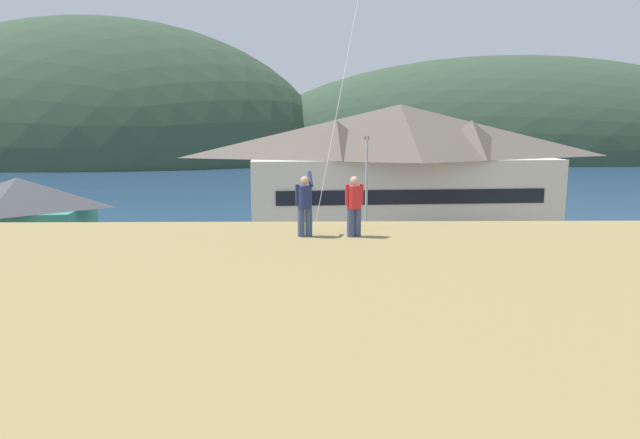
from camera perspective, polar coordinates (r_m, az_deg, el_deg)
The scene contains 24 objects.
ground_plane at distance 25.50m, azimuth -3.31°, elevation -10.41°, with size 600.00×600.00×0.00m, color #66604C.
parking_lot_pad at distance 30.22m, azimuth -2.92°, elevation -7.02°, with size 40.00×20.00×0.10m, color gray.
bay_water at distance 84.36m, azimuth -1.64°, elevation 3.95°, with size 360.00×84.00×0.03m, color navy.
far_hill_west_ridge at distance 142.25m, azimuth -21.60°, elevation 5.71°, with size 107.62×67.56×64.68m, color #334733.
far_hill_east_peak at distance 144.23m, azimuth 19.06°, elevation 5.91°, with size 132.51×51.96×48.71m, color #334733.
harbor_lodge at distance 46.60m, azimuth 8.14°, elevation 5.69°, with size 26.20×12.12×10.29m.
storage_shed_near_lot at distance 37.05m, azimuth -28.29°, elevation -0.42°, with size 8.13×6.18×5.70m.
storage_shed_waterside at distance 47.37m, azimuth -3.29°, elevation 2.13°, with size 5.13×5.70×4.65m.
wharf_dock at distance 58.05m, azimuth -1.27°, elevation 1.53°, with size 3.20×11.35×0.70m.
moored_boat_wharfside at distance 56.27m, azimuth -4.82°, elevation 1.61°, with size 2.40×7.07×2.16m.
moored_boat_outer_mooring at distance 59.08m, azimuth 2.22°, elevation 2.04°, with size 2.67×7.84×2.16m.
moored_boat_inner_slip at distance 61.13m, azimuth -4.31°, elevation 2.29°, with size 2.34×6.03×2.16m.
parked_car_front_row_end at distance 31.23m, azimuth 10.70°, elevation -4.69°, with size 4.23×2.11×1.82m.
parked_car_front_row_red at distance 26.78m, azimuth -13.08°, elevation -7.26°, with size 4.26×2.18×1.82m.
parked_car_front_row_silver at distance 25.61m, azimuth 8.32°, elevation -7.89°, with size 4.21×2.08×1.82m.
parked_car_back_row_right at distance 34.25m, azimuth 24.86°, elevation -4.15°, with size 4.28×2.22×1.82m.
parked_car_mid_row_center at distance 31.82m, azimuth -8.08°, elevation -4.34°, with size 4.25×2.14×1.82m.
parked_car_lone_by_shed at distance 27.37m, azimuth -26.72°, elevation -7.71°, with size 4.32×2.30×1.82m.
parked_car_back_row_left at distance 29.31m, azimuth 24.57°, elevation -6.42°, with size 4.33×2.32×1.82m.
parked_car_mid_row_near at distance 30.61m, azimuth 0.10°, elevation -4.81°, with size 4.35×2.36×1.82m.
parked_car_mid_row_far at distance 34.12m, azimuth -19.69°, elevation -3.86°, with size 4.22×2.09×1.82m.
parking_light_pole at distance 34.87m, azimuth 4.77°, elevation 2.89°, with size 0.24×0.78×7.90m.
person_kite_flyer at distance 15.90m, azimuth -1.57°, elevation 1.63°, with size 0.52×0.68×1.86m.
person_companion at distance 15.91m, azimuth 3.53°, elevation 1.56°, with size 0.53×0.40×1.74m.
Camera 1 is at (1.07, -23.88, 8.88)m, focal length 31.22 mm.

